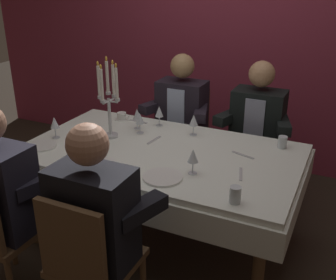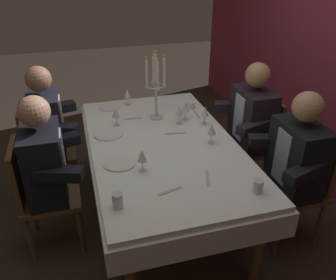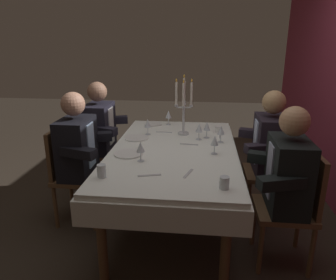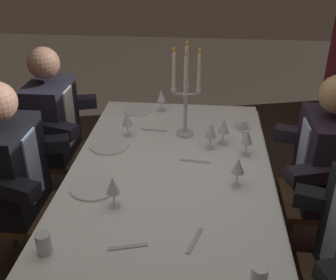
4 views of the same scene
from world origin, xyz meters
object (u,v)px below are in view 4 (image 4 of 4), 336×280
object	(u,v)px
candelabra	(186,93)
seated_diner_0	(51,119)
dinner_plate_0	(137,110)
wine_glass_0	(113,186)
seated_diner_2	(10,169)
wine_glass_3	(161,96)
wine_glass_2	(211,131)
water_tumbler_1	(44,243)
dining_table	(170,189)
wine_glass_4	(127,120)
wine_glass_1	(224,127)
water_tumbler_0	(259,276)
coffee_cup_0	(241,125)
seated_diner_1	(326,159)
wine_glass_5	(247,138)
wine_glass_6	(238,166)
dinner_plate_1	(109,145)
dinner_plate_2	(94,187)

from	to	relation	value
candelabra	seated_diner_0	distance (m)	1.00
dinner_plate_0	seated_diner_0	xyz separation A→B (m)	(0.17, -0.58, -0.01)
wine_glass_0	seated_diner_0	world-z (taller)	seated_diner_0
candelabra	seated_diner_2	xyz separation A→B (m)	(0.50, -0.94, -0.29)
wine_glass_0	wine_glass_3	xyz separation A→B (m)	(-1.14, 0.10, 0.00)
candelabra	seated_diner_2	size ratio (longest dim) A/B	0.49
wine_glass_2	water_tumbler_1	size ratio (longest dim) A/B	1.72
dining_table	wine_glass_4	size ratio (longest dim) A/B	11.83
wine_glass_1	water_tumbler_1	distance (m)	1.26
seated_diner_0	seated_diner_2	xyz separation A→B (m)	(0.66, 0.00, 0.00)
seated_diner_2	dinner_plate_0	bearing A→B (deg)	145.35
water_tumbler_0	coffee_cup_0	size ratio (longest dim) A/B	0.64
dining_table	seated_diner_1	xyz separation A→B (m)	(-0.22, 0.89, 0.11)
water_tumbler_0	wine_glass_5	bearing A→B (deg)	178.67
dining_table	wine_glass_3	distance (m)	0.85
wine_glass_0	wine_glass_1	world-z (taller)	same
seated_diner_2	seated_diner_0	bearing A→B (deg)	180.00
wine_glass_1	seated_diner_0	size ratio (longest dim) A/B	0.13
wine_glass_0	seated_diner_1	distance (m)	1.26
wine_glass_3	wine_glass_4	distance (m)	0.44
seated_diner_1	water_tumbler_1	bearing A→B (deg)	-56.38
water_tumbler_1	coffee_cup_0	size ratio (longest dim) A/B	0.72
candelabra	wine_glass_6	distance (m)	0.65
dinner_plate_0	water_tumbler_1	size ratio (longest dim) A/B	2.14
coffee_cup_0	seated_diner_1	world-z (taller)	seated_diner_1
candelabra	seated_diner_0	size ratio (longest dim) A/B	0.49
dinner_plate_1	wine_glass_2	bearing A→B (deg)	93.15
dinner_plate_1	water_tumbler_0	bearing A→B (deg)	38.20
dining_table	candelabra	size ratio (longest dim) A/B	3.21
wine_glass_2	wine_glass_3	world-z (taller)	same
water_tumbler_0	water_tumbler_1	xyz separation A→B (m)	(-0.09, -0.85, 0.01)
wine_glass_0	seated_diner_1	size ratio (longest dim) A/B	0.13
wine_glass_6	coffee_cup_0	world-z (taller)	wine_glass_6
dining_table	wine_glass_5	size ratio (longest dim) A/B	11.83
wine_glass_2	wine_glass_6	xyz separation A→B (m)	(0.39, 0.14, 0.00)
dinner_plate_0	water_tumbler_0	xyz separation A→B (m)	(1.54, 0.71, 0.04)
water_tumbler_0	candelabra	bearing A→B (deg)	-164.06
wine_glass_4	seated_diner_2	world-z (taller)	seated_diner_2
dinner_plate_2	water_tumbler_0	xyz separation A→B (m)	(0.56, 0.77, 0.04)
wine_glass_1	water_tumbler_0	world-z (taller)	wine_glass_1
wine_glass_6	wine_glass_1	bearing A→B (deg)	-172.24
wine_glass_0	seated_diner_0	distance (m)	1.16
wine_glass_4	water_tumbler_1	bearing A→B (deg)	-8.05
dining_table	water_tumbler_0	world-z (taller)	water_tumbler_0
wine_glass_1	wine_glass_5	bearing A→B (deg)	45.58
wine_glass_4	wine_glass_2	bearing A→B (deg)	77.73
dinner_plate_2	wine_glass_0	world-z (taller)	wine_glass_0
dinner_plate_1	candelabra	bearing A→B (deg)	113.69
wine_glass_2	wine_glass_1	bearing A→B (deg)	130.86
dining_table	wine_glass_2	bearing A→B (deg)	142.35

